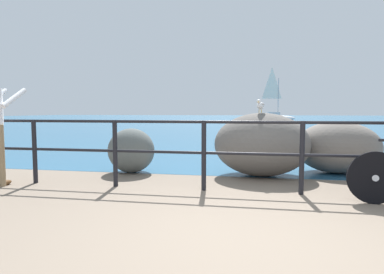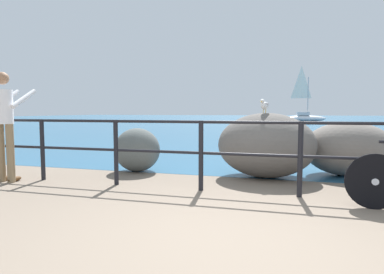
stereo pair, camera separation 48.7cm
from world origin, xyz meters
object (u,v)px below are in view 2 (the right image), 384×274
(person_at_railing, at_px, (5,121))
(breakwater_boulder_right, at_px, (348,149))
(breakwater_boulder_main, at_px, (266,145))
(sailboat, at_px, (305,115))
(breakwater_boulder_left, at_px, (137,150))
(seagull, at_px, (265,105))

(person_at_railing, bearing_deg, breakwater_boulder_right, -67.35)
(breakwater_boulder_main, distance_m, sailboat, 32.29)
(person_at_railing, xyz_separation_m, breakwater_boulder_left, (1.66, 1.41, -0.58))
(sailboat, bearing_deg, person_at_railing, -111.78)
(breakwater_boulder_main, bearing_deg, person_at_railing, -159.59)
(breakwater_boulder_left, distance_m, sailboat, 32.69)
(breakwater_boulder_main, height_order, seagull, seagull)
(breakwater_boulder_left, relative_size, sailboat, 0.14)
(breakwater_boulder_left, xyz_separation_m, sailboat, (5.16, 32.28, 0.29))
(breakwater_boulder_left, xyz_separation_m, breakwater_boulder_right, (3.81, 0.62, 0.07))
(seagull, bearing_deg, person_at_railing, -54.79)
(breakwater_boulder_right, bearing_deg, sailboat, 87.57)
(person_at_railing, bearing_deg, breakwater_boulder_main, -67.28)
(breakwater_boulder_main, distance_m, breakwater_boulder_right, 1.50)
(person_at_railing, bearing_deg, sailboat, -9.12)
(person_at_railing, relative_size, breakwater_boulder_main, 1.06)
(breakwater_boulder_right, bearing_deg, breakwater_boulder_main, -159.88)
(breakwater_boulder_right, bearing_deg, breakwater_boulder_left, -170.75)
(breakwater_boulder_main, height_order, breakwater_boulder_left, breakwater_boulder_main)
(breakwater_boulder_main, height_order, breakwater_boulder_right, breakwater_boulder_main)
(seagull, distance_m, sailboat, 32.39)
(breakwater_boulder_right, distance_m, sailboat, 31.69)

